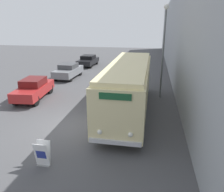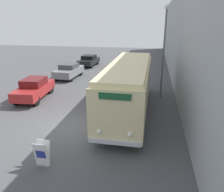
# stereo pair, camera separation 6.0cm
# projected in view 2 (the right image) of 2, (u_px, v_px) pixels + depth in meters

# --- Properties ---
(ground_plane) EXTENTS (80.00, 80.00, 0.00)m
(ground_plane) POSITION_uv_depth(u_px,v_px,m) (68.00, 126.00, 12.27)
(ground_plane) COLOR #4C4C4F
(building_wall_right) EXTENTS (0.30, 60.00, 8.25)m
(building_wall_right) POSITION_uv_depth(u_px,v_px,m) (178.00, 39.00, 19.08)
(building_wall_right) COLOR #9EA3A8
(building_wall_right) RESTS_ON ground_plane
(vintage_bus) EXTENTS (2.45, 10.18, 3.18)m
(vintage_bus) POSITION_uv_depth(u_px,v_px,m) (129.00, 85.00, 13.83)
(vintage_bus) COLOR black
(vintage_bus) RESTS_ON ground_plane
(sign_board) EXTENTS (0.59, 0.40, 1.07)m
(sign_board) POSITION_uv_depth(u_px,v_px,m) (42.00, 154.00, 8.80)
(sign_board) COLOR gray
(sign_board) RESTS_ON ground_plane
(streetlamp) EXTENTS (0.36, 0.36, 6.73)m
(streetlamp) POSITION_uv_depth(u_px,v_px,m) (164.00, 40.00, 15.63)
(streetlamp) COLOR #595E60
(streetlamp) RESTS_ON ground_plane
(parked_car_near) EXTENTS (2.12, 4.38, 1.56)m
(parked_car_near) POSITION_uv_depth(u_px,v_px,m) (34.00, 88.00, 16.46)
(parked_car_near) COLOR black
(parked_car_near) RESTS_ON ground_plane
(parked_car_mid) EXTENTS (1.98, 4.20, 1.47)m
(parked_car_mid) POSITION_uv_depth(u_px,v_px,m) (69.00, 71.00, 22.70)
(parked_car_mid) COLOR black
(parked_car_mid) RESTS_ON ground_plane
(parked_car_far) EXTENTS (2.01, 4.22, 1.39)m
(parked_car_far) POSITION_uv_depth(u_px,v_px,m) (89.00, 60.00, 28.90)
(parked_car_far) COLOR black
(parked_car_far) RESTS_ON ground_plane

